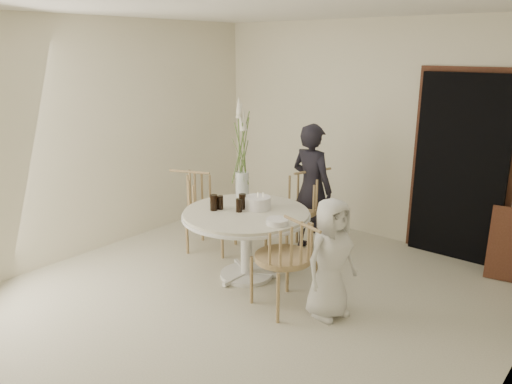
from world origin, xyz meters
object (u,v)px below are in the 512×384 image
Objects in this scene: flower_vase at (242,156)px; girl at (312,188)px; boy at (331,259)px; birthday_cake at (258,203)px; chair_right at (292,252)px; chair_left at (200,199)px; chair_far at (303,199)px; table at (246,222)px.

girl is at bearing 53.55° from flower_vase.
birthday_cake is (-1.06, 0.28, 0.24)m from boy.
chair_right is 0.96× the size of chair_left.
chair_far reaches higher than chair_left.
chair_far is 0.89× the size of boy.
chair_right is 0.92m from birthday_cake.
chair_right is 1.51m from flower_vase.
girl is 5.66× the size of birthday_cake.
girl reaches higher than boy.
girl is at bearing -136.01° from chair_right.
chair_far is 0.65× the size of girl.
chair_far is 3.66× the size of birthday_cake.
table is 1.11m from boy.
flower_vase is at bearing -103.45° from chair_right.
chair_far is 0.91m from flower_vase.
chair_far is at bearing 52.66° from flower_vase.
girl reaches higher than birthday_cake.
girl is 1.38× the size of boy.
boy is 1.71m from flower_vase.
boy is at bearing -122.66° from chair_left.
flower_vase is (-0.39, 0.39, 0.58)m from table.
flower_vase is (-1.49, 0.53, 0.64)m from boy.
boy is (1.05, -1.10, -0.08)m from chair_far.
flower_vase is at bearing -98.19° from chair_left.
birthday_cake is at bearing -29.93° from flower_vase.
boy is at bearing 136.80° from girl.
boy is 0.99× the size of flower_vase.
table is 1.20× the size of boy.
birthday_cake is at bearing -70.33° from chair_far.
girl reaches higher than table.
flower_vase is (-0.44, -0.58, 0.56)m from chair_far.
girl is (-0.70, 1.38, 0.17)m from chair_right.
chair_far is at bearing -76.03° from chair_left.
chair_far is 1.02× the size of chair_left.
chair_right is (0.81, -0.32, -0.02)m from table.
birthday_cake is at bearing 92.80° from girl.
girl is at bearing 85.66° from birthday_cake.
flower_vase is at bearing 60.68° from girl.
chair_far is 0.84m from birthday_cake.
chair_far is (0.05, 0.96, 0.02)m from table.
boy reaches higher than chair_far.
table is 1.38× the size of chair_left.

